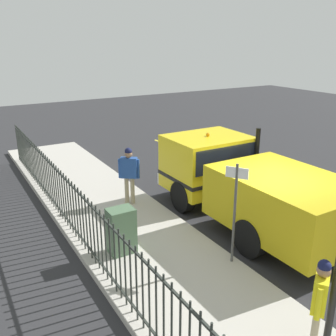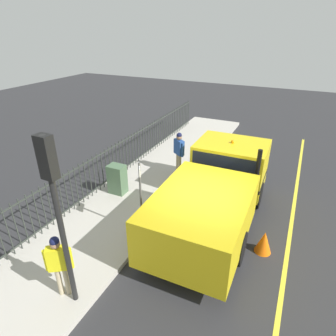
# 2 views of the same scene
# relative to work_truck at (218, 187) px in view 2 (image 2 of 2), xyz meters

# --- Properties ---
(ground_plane) EXTENTS (51.97, 51.97, 0.00)m
(ground_plane) POSITION_rel_work_truck_xyz_m (0.15, 1.14, -1.25)
(ground_plane) COLOR #2B2B2D
(ground_plane) RESTS_ON ground
(sidewalk_slab) EXTENTS (3.13, 23.62, 0.15)m
(sidewalk_slab) POSITION_rel_work_truck_xyz_m (3.16, 1.14, -1.17)
(sidewalk_slab) COLOR #B7B2A8
(sidewalk_slab) RESTS_ON ground
(lane_marking) EXTENTS (0.12, 21.26, 0.01)m
(lane_marking) POSITION_rel_work_truck_xyz_m (-2.37, 1.14, -1.24)
(lane_marking) COLOR yellow
(lane_marking) RESTS_ON ground
(work_truck) EXTENTS (2.55, 6.28, 2.50)m
(work_truck) POSITION_rel_work_truck_xyz_m (0.00, 0.00, 0.00)
(work_truck) COLOR yellow
(work_truck) RESTS_ON ground
(worker_standing) EXTENTS (0.55, 0.48, 1.80)m
(worker_standing) POSITION_rel_work_truck_xyz_m (2.39, -2.41, 0.00)
(worker_standing) COLOR #264C99
(worker_standing) RESTS_ON sidewalk_slab
(pedestrian_distant) EXTENTS (0.53, 0.44, 1.68)m
(pedestrian_distant) POSITION_rel_work_truck_xyz_m (2.31, 4.55, -0.07)
(pedestrian_distant) COLOR yellow
(pedestrian_distant) RESTS_ON sidewalk_slab
(iron_fence) EXTENTS (0.04, 20.12, 1.53)m
(iron_fence) POSITION_rel_work_truck_xyz_m (4.53, 1.14, -0.32)
(iron_fence) COLOR #2D332D
(iron_fence) RESTS_ON sidewalk_slab
(traffic_light_near) EXTENTS (0.31, 0.22, 4.04)m
(traffic_light_near) POSITION_rel_work_truck_xyz_m (1.98, 4.57, 1.77)
(traffic_light_near) COLOR black
(traffic_light_near) RESTS_ON sidewalk_slab
(utility_cabinet) EXTENTS (0.62, 0.47, 1.13)m
(utility_cabinet) POSITION_rel_work_truck_xyz_m (3.80, 0.14, -0.53)
(utility_cabinet) COLOR #4C6B4C
(utility_cabinet) RESTS_ON sidewalk_slab
(traffic_cone) EXTENTS (0.48, 0.48, 0.69)m
(traffic_cone) POSITION_rel_work_truck_xyz_m (-1.70, 0.92, -0.90)
(traffic_cone) COLOR orange
(traffic_cone) RESTS_ON ground
(street_sign) EXTENTS (0.30, 0.43, 2.37)m
(street_sign) POSITION_rel_work_truck_xyz_m (1.78, 1.81, 0.38)
(street_sign) COLOR #4C4C4C
(street_sign) RESTS_ON sidewalk_slab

